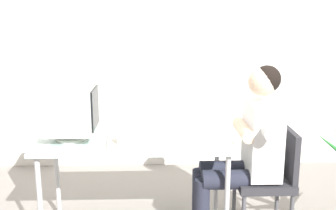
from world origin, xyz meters
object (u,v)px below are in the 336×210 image
(crt_monitor, at_px, (70,109))
(office_chair, at_px, (271,174))
(desk_mug, at_px, (122,141))
(person_seated, at_px, (247,146))
(keyboard, at_px, (119,138))
(desk, at_px, (135,147))

(crt_monitor, bearing_deg, office_chair, -2.21)
(office_chair, height_order, desk_mug, desk_mug)
(person_seated, bearing_deg, desk_mug, -170.27)
(keyboard, bearing_deg, desk_mug, -77.12)
(person_seated, bearing_deg, office_chair, 0.00)
(desk, relative_size, keyboard, 3.37)
(office_chair, relative_size, person_seated, 0.63)
(desk_mug, bearing_deg, desk, 69.49)
(keyboard, bearing_deg, desk, 12.06)
(office_chair, xyz_separation_m, person_seated, (-0.19, -0.00, 0.22))
(crt_monitor, height_order, desk_mug, crt_monitor)
(keyboard, xyz_separation_m, person_seated, (0.92, -0.02, -0.06))
(keyboard, relative_size, office_chair, 0.52)
(desk, relative_size, person_seated, 1.10)
(desk, distance_m, person_seated, 0.81)
(desk, xyz_separation_m, person_seated, (0.80, -0.05, 0.02))
(keyboard, relative_size, desk_mug, 4.12)
(desk, xyz_separation_m, office_chair, (0.99, -0.05, -0.20))
(keyboard, distance_m, person_seated, 0.92)
(desk, height_order, keyboard, keyboard)
(office_chair, relative_size, desk_mug, 7.99)
(desk_mug, bearing_deg, crt_monitor, 151.36)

